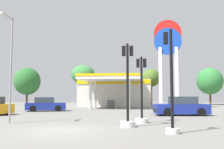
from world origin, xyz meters
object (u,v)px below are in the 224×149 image
object	(u,v)px
traffic_signal_0	(128,100)
tree_0	(27,81)
traffic_signal_1	(171,95)
station_pole_sign	(168,52)
tree_1	(83,75)
corner_streetlamp	(10,58)
traffic_signal_2	(142,101)
car_0	(46,105)
car_1	(181,107)
tree_2	(151,78)
tree_3	(210,81)

from	to	relation	value
traffic_signal_0	tree_0	size ratio (longest dim) A/B	0.69
traffic_signal_0	traffic_signal_1	world-z (taller)	traffic_signal_1
station_pole_sign	tree_1	size ratio (longest dim) A/B	1.65
traffic_signal_1	corner_streetlamp	xyz separation A→B (m)	(-9.50, 2.99, 2.28)
traffic_signal_0	tree_1	bearing A→B (deg)	106.88
traffic_signal_2	tree_0	xyz separation A→B (m)	(-20.33, 27.79, 2.82)
car_0	tree_0	xyz separation A→B (m)	(-10.17, 17.47, 3.53)
corner_streetlamp	car_1	bearing A→B (deg)	32.39
traffic_signal_2	tree_1	distance (m)	30.78
tree_1	car_0	bearing A→B (deg)	-89.96
car_0	tree_0	distance (m)	20.52
traffic_signal_2	corner_streetlamp	world-z (taller)	corner_streetlamp
traffic_signal_2	tree_0	bearing A→B (deg)	126.19
traffic_signal_1	tree_1	distance (m)	35.23
car_1	traffic_signal_1	world-z (taller)	traffic_signal_1
car_0	tree_1	distance (m)	19.04
station_pole_sign	traffic_signal_2	size ratio (longest dim) A/B	2.82
tree_0	tree_2	size ratio (longest dim) A/B	1.07
car_1	traffic_signal_2	size ratio (longest dim) A/B	1.12
station_pole_sign	traffic_signal_0	world-z (taller)	station_pole_sign
tree_2	station_pole_sign	bearing A→B (deg)	-80.62
tree_2	corner_streetlamp	world-z (taller)	corner_streetlamp
traffic_signal_1	tree_1	xyz separation A→B (m)	(-11.46, 33.11, 3.65)
tree_2	car_1	bearing A→B (deg)	-86.52
tree_1	traffic_signal_1	bearing A→B (deg)	-70.91
traffic_signal_0	tree_3	size ratio (longest dim) A/B	0.71
station_pole_sign	tree_3	xyz separation A→B (m)	(8.58, 11.81, -3.31)
corner_streetlamp	traffic_signal_2	bearing A→B (deg)	9.35
traffic_signal_2	tree_2	distance (m)	28.29
car_1	station_pole_sign	bearing A→B (deg)	88.22
car_0	tree_0	world-z (taller)	tree_0
tree_0	tree_2	distance (m)	22.49
traffic_signal_0	tree_2	distance (m)	30.44
traffic_signal_2	tree_2	bearing A→B (deg)	85.61
car_0	tree_3	bearing A→B (deg)	40.39
traffic_signal_0	traffic_signal_1	xyz separation A→B (m)	(2.09, -2.24, 0.31)
tree_2	corner_streetlamp	xyz separation A→B (m)	(-10.37, -29.37, -0.64)
car_1	corner_streetlamp	bearing A→B (deg)	-147.61
tree_0	traffic_signal_2	bearing A→B (deg)	-53.81
traffic_signal_2	tree_1	size ratio (longest dim) A/B	0.59
car_0	car_1	distance (m)	14.30
traffic_signal_1	corner_streetlamp	size ratio (longest dim) A/B	0.72
car_1	tree_1	bearing A→B (deg)	121.05
station_pole_sign	traffic_signal_0	distance (m)	21.25
tree_3	tree_2	bearing A→B (deg)	-171.54
traffic_signal_2	car_0	bearing A→B (deg)	134.56
traffic_signal_1	traffic_signal_0	bearing A→B (deg)	133.09
car_0	tree_3	world-z (taller)	tree_3
station_pole_sign	tree_3	world-z (taller)	station_pole_sign
station_pole_sign	car_1	world-z (taller)	station_pole_sign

